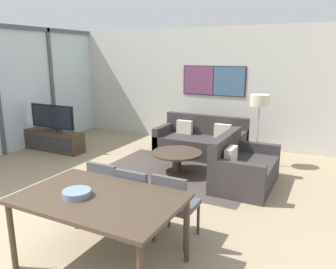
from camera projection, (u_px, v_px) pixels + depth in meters
name	position (u px, v px, depth m)	size (l,w,h in m)	color
wall_back	(206.00, 86.00, 8.02)	(8.20, 0.09, 2.80)	silver
area_rug	(177.00, 172.00, 6.17)	(2.85, 2.03, 0.01)	#473D38
tv_console	(54.00, 141.00, 7.55)	(1.52, 0.40, 0.46)	#423326
television	(52.00, 118.00, 7.43)	(1.24, 0.20, 0.61)	#2D2D33
sofa_main	(201.00, 143.00, 7.19)	(1.90, 0.88, 0.85)	#383333
sofa_side	(241.00, 169.00, 5.53)	(0.88, 1.41, 0.85)	#383333
coffee_table	(177.00, 157.00, 6.10)	(0.94, 0.94, 0.40)	#423326
dining_table	(99.00, 203.00, 3.29)	(1.65, 1.04, 0.78)	#423326
dining_chair_left	(109.00, 187.00, 4.22)	(0.46, 0.46, 0.85)	#4C4C51
dining_chair_centre	(137.00, 196.00, 3.96)	(0.46, 0.46, 0.85)	#4C4C51
dining_chair_right	(174.00, 202.00, 3.79)	(0.46, 0.46, 0.85)	#4C4C51
fruit_bowl	(77.00, 193.00, 3.27)	(0.29, 0.29, 0.06)	slate
floor_lamp	(259.00, 105.00, 6.28)	(0.37, 0.37, 1.42)	#2D2D33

